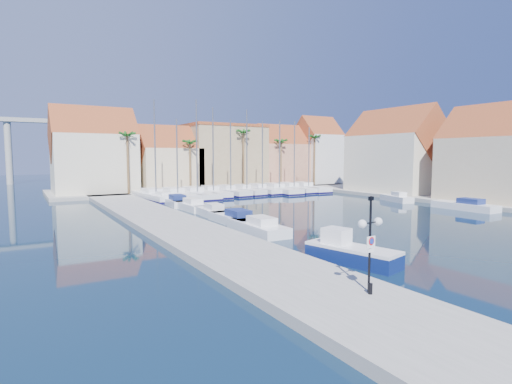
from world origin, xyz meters
TOP-DOWN VIEW (x-y plane):
  - ground at (0.00, 0.00)m, footprint 260.00×260.00m
  - quay_west at (-9.00, 13.50)m, footprint 6.00×77.00m
  - shore_north at (10.00, 48.00)m, footprint 54.00×16.00m
  - shore_east at (32.00, 15.00)m, footprint 12.00×60.00m
  - lamp_post at (-7.68, -8.21)m, footprint 1.39×0.45m
  - bollard at (-7.85, -8.45)m, footprint 0.18×0.18m
  - fishing_boat at (-3.80, -3.03)m, footprint 3.10×5.83m
  - motorboat_west_0 at (-3.72, 7.53)m, footprint 2.42×7.02m
  - motorboat_west_1 at (-3.36, 12.19)m, footprint 2.30×7.06m
  - motorboat_west_2 at (-3.26, 17.40)m, footprint 2.26×6.10m
  - motorboat_west_3 at (-3.25, 23.42)m, footprint 2.42×6.89m
  - motorboat_west_4 at (-3.33, 28.30)m, footprint 2.86×7.35m
  - motorboat_west_5 at (-3.65, 32.85)m, footprint 2.38×6.40m
  - motorboat_east_0 at (24.00, 7.00)m, footprint 2.45×7.29m
  - motorboat_east_1 at (23.98, 16.75)m, footprint 3.24×5.73m
  - sailboat_0 at (-3.96, 35.58)m, footprint 3.86×11.67m
  - sailboat_1 at (-0.87, 35.33)m, footprint 3.60×12.07m
  - sailboat_2 at (2.14, 35.26)m, footprint 3.20×11.91m
  - sailboat_3 at (5.08, 35.82)m, footprint 3.57×10.62m
  - sailboat_4 at (8.06, 36.01)m, footprint 3.35×9.80m
  - sailboat_5 at (10.98, 35.99)m, footprint 3.00×9.13m
  - sailboat_6 at (14.02, 36.21)m, footprint 3.01×9.38m
  - sailboat_7 at (16.93, 35.56)m, footprint 3.62×11.73m
  - sailboat_8 at (20.22, 35.99)m, footprint 3.31×11.38m
  - sailboat_9 at (22.96, 35.39)m, footprint 3.54×11.08m
  - building_0 at (-10.00, 47.00)m, footprint 12.30×9.00m
  - building_1 at (2.00, 47.00)m, footprint 10.30×8.00m
  - building_2 at (13.00, 48.00)m, footprint 14.20×10.20m
  - building_3 at (25.00, 47.00)m, footprint 10.30×8.00m
  - building_4 at (34.00, 46.00)m, footprint 8.30×8.00m
  - building_5 at (32.00, 8.00)m, footprint 9.00×12.30m
  - building_6 at (32.00, 24.00)m, footprint 9.00×14.30m
  - palm_0 at (-6.00, 42.00)m, footprint 2.60×2.60m
  - palm_1 at (4.00, 42.00)m, footprint 2.60×2.60m
  - palm_2 at (14.00, 42.00)m, footprint 2.60×2.60m
  - palm_3 at (22.00, 42.00)m, footprint 2.60×2.60m
  - palm_4 at (30.00, 42.00)m, footprint 2.60×2.60m

SIDE VIEW (x-z plane):
  - ground at x=0.00m, z-range 0.00..0.00m
  - quay_west at x=-9.00m, z-range 0.00..0.50m
  - shore_north at x=10.00m, z-range 0.00..0.50m
  - shore_east at x=32.00m, z-range 0.00..0.50m
  - motorboat_west_0 at x=-3.72m, z-range -0.19..1.21m
  - motorboat_west_1 at x=-3.36m, z-range -0.19..1.21m
  - motorboat_west_3 at x=-3.25m, z-range -0.19..1.21m
  - motorboat_west_4 at x=-3.33m, z-range -0.19..1.21m
  - motorboat_west_5 at x=-3.65m, z-range -0.19..1.21m
  - motorboat_east_0 at x=24.00m, z-range -0.19..1.21m
  - motorboat_west_2 at x=-3.26m, z-range -0.19..1.21m
  - motorboat_east_1 at x=23.98m, z-range -0.19..1.21m
  - sailboat_1 at x=-0.87m, z-range -5.17..6.27m
  - sailboat_9 at x=22.96m, z-range -5.02..6.13m
  - sailboat_7 at x=16.93m, z-range -5.48..6.60m
  - sailboat_8 at x=20.22m, z-range -5.47..6.60m
  - sailboat_2 at x=2.14m, z-range -6.59..7.74m
  - sailboat_0 at x=-3.96m, z-range -6.40..7.56m
  - sailboat_4 at x=8.06m, z-range -5.36..6.52m
  - sailboat_6 at x=14.02m, z-range -5.30..6.48m
  - sailboat_3 at x=5.08m, z-range -6.13..7.31m
  - sailboat_5 at x=10.98m, z-range -6.12..7.36m
  - fishing_boat at x=-3.80m, z-range -0.33..1.62m
  - bollard at x=-7.85m, z-range 0.50..0.95m
  - lamp_post at x=-7.68m, z-range 1.14..5.23m
  - building_1 at x=2.00m, z-range -0.20..10.80m
  - building_3 at x=25.00m, z-range -0.14..11.86m
  - building_5 at x=32.00m, z-range -0.29..12.21m
  - building_2 at x=13.00m, z-range 0.51..12.01m
  - building_6 at x=32.00m, z-range -0.23..13.27m
  - building_0 at x=-10.00m, z-range -0.23..13.27m
  - building_4 at x=34.00m, z-range -0.03..13.97m
  - palm_1 at x=4.00m, z-range 3.56..12.71m
  - palm_3 at x=22.00m, z-range 3.78..13.43m
  - palm_0 at x=-6.00m, z-range 4.00..14.15m
  - palm_4 at x=30.00m, z-range 4.22..14.87m
  - palm_2 at x=14.00m, z-range 4.44..15.59m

